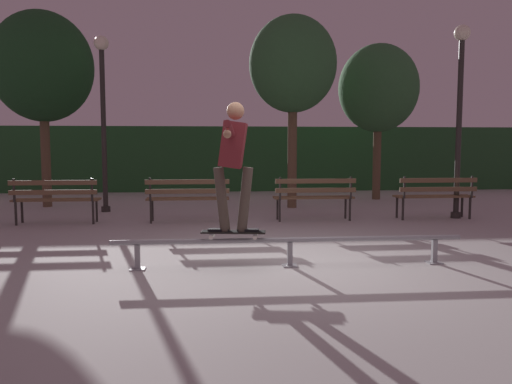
% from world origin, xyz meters
% --- Properties ---
extents(ground_plane, '(90.00, 90.00, 0.00)m').
position_xyz_m(ground_plane, '(0.00, 0.00, 0.00)').
color(ground_plane, '#ADAAA8').
extents(hedge_backdrop, '(24.00, 1.20, 2.12)m').
position_xyz_m(hedge_backdrop, '(0.00, 10.82, 1.06)').
color(hedge_backdrop, '#234C28').
rests_on(hedge_backdrop, ground).
extents(grind_rail, '(4.36, 0.18, 0.36)m').
position_xyz_m(grind_rail, '(0.00, -0.14, 0.28)').
color(grind_rail, gray).
rests_on(grind_rail, ground).
extents(skateboard, '(0.80, 0.31, 0.09)m').
position_xyz_m(skateboard, '(-0.69, -0.14, 0.43)').
color(skateboard, black).
rests_on(skateboard, grind_rail).
extents(skateboarder, '(0.63, 1.40, 1.56)m').
position_xyz_m(skateboarder, '(-0.69, -0.14, 1.37)').
color(skateboarder, black).
rests_on(skateboarder, skateboard).
extents(park_bench_leftmost, '(1.60, 0.43, 0.88)m').
position_xyz_m(park_bench_leftmost, '(-3.90, 3.59, 0.54)').
color(park_bench_leftmost, '#282623').
rests_on(park_bench_leftmost, ground).
extents(park_bench_left_center, '(1.60, 0.43, 0.88)m').
position_xyz_m(park_bench_left_center, '(-1.41, 3.59, 0.54)').
color(park_bench_left_center, '#282623').
rests_on(park_bench_left_center, ground).
extents(park_bench_right_center, '(1.60, 0.43, 0.88)m').
position_xyz_m(park_bench_right_center, '(1.08, 3.59, 0.54)').
color(park_bench_right_center, '#282623').
rests_on(park_bench_right_center, ground).
extents(park_bench_rightmost, '(1.60, 0.43, 0.88)m').
position_xyz_m(park_bench_rightmost, '(3.57, 3.59, 0.54)').
color(park_bench_rightmost, '#282623').
rests_on(park_bench_rightmost, ground).
extents(tree_far_left, '(2.39, 2.39, 4.69)m').
position_xyz_m(tree_far_left, '(-4.96, 6.48, 3.36)').
color(tree_far_left, brown).
rests_on(tree_far_left, ground).
extents(tree_behind_benches, '(2.06, 2.06, 4.54)m').
position_xyz_m(tree_behind_benches, '(0.98, 5.76, 3.38)').
color(tree_behind_benches, brown).
rests_on(tree_behind_benches, ground).
extents(tree_far_right, '(2.18, 2.18, 4.27)m').
position_xyz_m(tree_far_right, '(3.64, 7.48, 3.05)').
color(tree_far_right, brown).
rests_on(tree_far_right, ground).
extents(lamp_post_right, '(0.32, 0.32, 3.90)m').
position_xyz_m(lamp_post_right, '(4.07, 3.71, 2.48)').
color(lamp_post_right, '#282623').
rests_on(lamp_post_right, ground).
extents(lamp_post_left, '(0.32, 0.32, 3.90)m').
position_xyz_m(lamp_post_left, '(-3.34, 5.38, 2.48)').
color(lamp_post_left, '#282623').
rests_on(lamp_post_left, ground).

